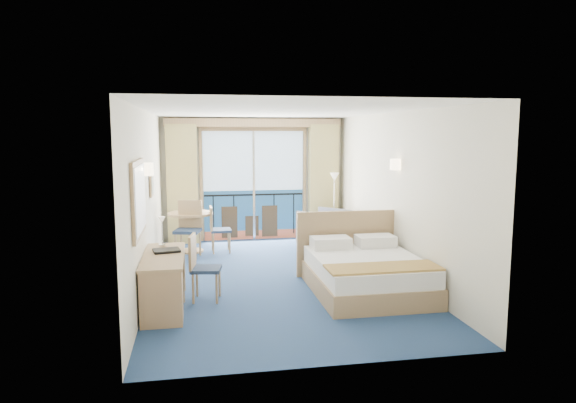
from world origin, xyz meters
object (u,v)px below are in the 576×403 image
at_px(floor_lamp, 334,190).
at_px(desk_chair, 200,264).
at_px(table_chair_a, 217,227).
at_px(nightstand, 371,251).
at_px(desk, 162,288).
at_px(table_chair_b, 189,225).
at_px(round_table, 191,222).
at_px(armchair, 324,228).
at_px(bed, 365,272).

distance_m(floor_lamp, desk_chair, 4.59).
bearing_deg(table_chair_a, nightstand, -123.57).
bearing_deg(desk, table_chair_b, 84.84).
bearing_deg(round_table, table_chair_b, -94.29).
bearing_deg(nightstand, armchair, 102.89).
relative_size(floor_lamp, table_chair_a, 1.64).
relative_size(table_chair_a, table_chair_b, 0.85).
bearing_deg(nightstand, desk_chair, -156.76).
height_order(desk_chair, table_chair_a, desk_chair).
xyz_separation_m(nightstand, armchair, (-0.41, 1.79, 0.10)).
bearing_deg(table_chair_a, table_chair_b, 114.85).
xyz_separation_m(nightstand, table_chair_b, (-3.17, 1.40, 0.31)).
height_order(bed, nightstand, bed).
bearing_deg(table_chair_a, armchair, -88.03).
height_order(bed, desk_chair, bed).
bearing_deg(desk_chair, bed, -81.01).
height_order(armchair, desk, armchair).
height_order(desk, desk_chair, desk_chair).
height_order(armchair, table_chair_b, table_chair_b).
bearing_deg(desk_chair, floor_lamp, -30.14).
height_order(round_table, table_chair_a, table_chair_a).
height_order(nightstand, desk, desk).
distance_m(bed, desk_chair, 2.44).
relative_size(armchair, table_chair_a, 0.95).
distance_m(desk, round_table, 3.78).
bearing_deg(floor_lamp, desk, -129.20).
relative_size(armchair, desk, 0.55).
bearing_deg(floor_lamp, bed, -97.78).
relative_size(desk, round_table, 1.78).
xyz_separation_m(floor_lamp, desk_chair, (-2.91, -3.49, -0.61)).
bearing_deg(desk, nightstand, 29.35).
relative_size(desk, desk_chair, 1.67).
relative_size(bed, table_chair_a, 2.22).
bearing_deg(armchair, floor_lamp, -169.12).
bearing_deg(table_chair_a, floor_lamp, -79.20).
distance_m(desk, table_chair_b, 3.38).
xyz_separation_m(armchair, round_table, (-2.73, 0.01, 0.21)).
bearing_deg(bed, table_chair_b, 133.90).
xyz_separation_m(desk, table_chair_a, (0.84, 3.62, 0.11)).
bearing_deg(armchair, desk_chair, 9.26).
bearing_deg(desk_chair, table_chair_a, 2.80).
distance_m(bed, floor_lamp, 3.65).
bearing_deg(floor_lamp, round_table, -172.41).
bearing_deg(round_table, bed, -50.33).
distance_m(round_table, table_chair_a, 0.53).
bearing_deg(nightstand, table_chair_b, 156.12).
height_order(bed, desk, bed).
bearing_deg(nightstand, bed, -113.08).
height_order(bed, armchair, bed).
distance_m(table_chair_a, table_chair_b, 0.61).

